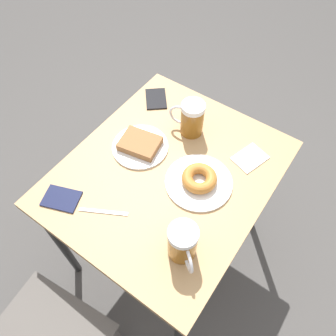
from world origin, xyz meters
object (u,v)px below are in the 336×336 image
object	(u,v)px
plate_with_cake	(140,145)
fork	(103,212)
beer_mug_left	(183,243)
beer_mug_center	(191,118)
passport_near_edge	(156,99)
plate_with_donut	(199,180)
passport_far_edge	(61,199)
napkin_folded	(250,158)

from	to	relation	value
plate_with_cake	fork	size ratio (longest dim) A/B	1.41
beer_mug_left	beer_mug_center	size ratio (longest dim) A/B	1.00
passport_near_edge	beer_mug_left	bearing A→B (deg)	133.15
plate_with_donut	passport_far_edge	bearing A→B (deg)	43.10
plate_with_donut	passport_far_edge	size ratio (longest dim) A/B	1.65
beer_mug_center	napkin_folded	xyz separation A→B (m)	(-0.26, -0.01, -0.07)
napkin_folded	passport_far_edge	xyz separation A→B (m)	(0.46, 0.54, 0.00)
beer_mug_center	passport_near_edge	distance (m)	0.24
fork	passport_near_edge	bearing A→B (deg)	-71.90
napkin_folded	fork	xyz separation A→B (m)	(0.31, 0.50, -0.00)
plate_with_donut	passport_far_edge	distance (m)	0.49
beer_mug_center	beer_mug_left	bearing A→B (deg)	119.91
plate_with_donut	beer_mug_left	bearing A→B (deg)	110.61
passport_near_edge	passport_far_edge	bearing A→B (deg)	92.39
plate_with_donut	napkin_folded	distance (m)	0.23
plate_with_cake	passport_far_edge	distance (m)	0.35
plate_with_donut	napkin_folded	size ratio (longest dim) A/B	1.68
beer_mug_left	passport_far_edge	xyz separation A→B (m)	(0.46, 0.09, -0.07)
beer_mug_left	plate_with_cake	bearing A→B (deg)	-34.97
plate_with_cake	fork	distance (m)	0.31
napkin_folded	fork	size ratio (longest dim) A/B	0.93
beer_mug_left	passport_near_edge	world-z (taller)	beer_mug_left
plate_with_cake	passport_near_edge	xyz separation A→B (m)	(0.11, -0.25, -0.01)
fork	plate_with_donut	bearing A→B (deg)	-125.30
plate_with_cake	passport_near_edge	size ratio (longest dim) A/B	1.44
napkin_folded	passport_near_edge	world-z (taller)	passport_near_edge
plate_with_cake	fork	xyz separation A→B (m)	(-0.07, 0.30, -0.01)
plate_with_cake	plate_with_donut	world-z (taller)	plate_with_donut
plate_with_cake	beer_mug_left	bearing A→B (deg)	145.03
napkin_folded	fork	bearing A→B (deg)	58.31
plate_with_cake	beer_mug_center	distance (m)	0.23
napkin_folded	passport_near_edge	size ratio (longest dim) A/B	0.96
plate_with_donut	passport_near_edge	size ratio (longest dim) A/B	1.61
passport_far_edge	passport_near_edge	bearing A→B (deg)	-87.61
plate_with_cake	passport_near_edge	world-z (taller)	plate_with_cake
plate_with_cake	napkin_folded	size ratio (longest dim) A/B	1.50
beer_mug_left	beer_mug_center	world-z (taller)	same
plate_with_donut	beer_mug_left	size ratio (longest dim) A/B	1.67
passport_far_edge	fork	bearing A→B (deg)	-163.13
napkin_folded	passport_near_edge	distance (m)	0.49
fork	passport_near_edge	world-z (taller)	passport_near_edge
plate_with_cake	beer_mug_left	world-z (taller)	beer_mug_left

